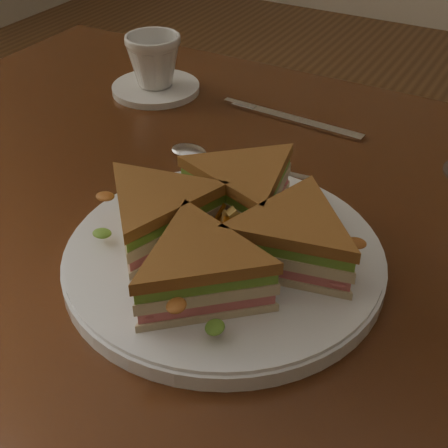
% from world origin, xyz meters
% --- Properties ---
extents(table, '(1.20, 0.80, 0.75)m').
position_xyz_m(table, '(0.00, 0.00, 0.65)').
color(table, '#33180B').
rests_on(table, ground).
extents(plate, '(0.31, 0.31, 0.02)m').
position_xyz_m(plate, '(-0.00, -0.09, 0.76)').
color(plate, white).
rests_on(plate, table).
extents(sandwich_wedges, '(0.30, 0.30, 0.06)m').
position_xyz_m(sandwich_wedges, '(-0.00, -0.09, 0.80)').
color(sandwich_wedges, beige).
rests_on(sandwich_wedges, plate).
extents(crisps_mound, '(0.09, 0.09, 0.05)m').
position_xyz_m(crisps_mound, '(-0.00, -0.09, 0.79)').
color(crisps_mound, orange).
rests_on(crisps_mound, plate).
extents(spoon, '(0.18, 0.04, 0.01)m').
position_xyz_m(spoon, '(-0.13, 0.08, 0.75)').
color(spoon, silver).
rests_on(spoon, table).
extents(knife, '(0.22, 0.03, 0.00)m').
position_xyz_m(knife, '(-0.08, 0.23, 0.75)').
color(knife, silver).
rests_on(knife, table).
extents(saucer, '(0.13, 0.13, 0.01)m').
position_xyz_m(saucer, '(-0.30, 0.22, 0.76)').
color(saucer, white).
rests_on(saucer, table).
extents(coffee_cup, '(0.09, 0.09, 0.08)m').
position_xyz_m(coffee_cup, '(-0.30, 0.22, 0.80)').
color(coffee_cup, white).
rests_on(coffee_cup, saucer).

